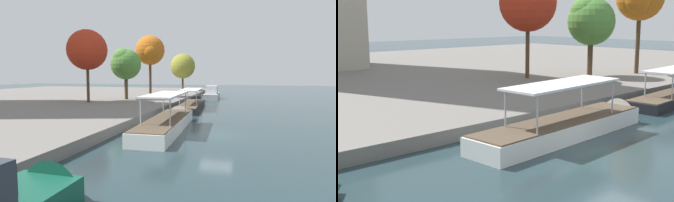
{
  "view_description": "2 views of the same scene",
  "coord_description": "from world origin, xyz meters",
  "views": [
    {
      "loc": [
        -21.58,
        -2.04,
        4.68
      ],
      "look_at": [
        3.44,
        4.88,
        2.24
      ],
      "focal_mm": 29.77,
      "sensor_mm": 36.0,
      "label": 1
    },
    {
      "loc": [
        -18.58,
        -11.55,
        6.66
      ],
      "look_at": [
        -0.15,
        8.07,
        1.69
      ],
      "focal_mm": 47.92,
      "sensor_mm": 36.0,
      "label": 2
    }
  ],
  "objects": [
    {
      "name": "ground_plane",
      "position": [
        0.0,
        0.0,
        0.0
      ],
      "size": [
        220.0,
        220.0,
        0.0
      ],
      "primitive_type": "plane",
      "color": "#23383D"
    },
    {
      "name": "tour_boat_2",
      "position": [
        1.52,
        4.3,
        0.37
      ],
      "size": [
        14.05,
        3.35,
        4.12
      ],
      "rotation": [
        0.0,
        0.0,
        0.05
      ],
      "color": "silver",
      "rests_on": "ground_plane"
    },
    {
      "name": "tour_boat_3",
      "position": [
        16.94,
        5.05,
        0.3
      ],
      "size": [
        14.11,
        3.41,
        3.79
      ],
      "rotation": [
        0.0,
        0.0,
        0.06
      ],
      "color": "black",
      "rests_on": "ground_plane"
    },
    {
      "name": "motor_yacht_4",
      "position": [
        34.05,
        4.21,
        0.67
      ],
      "size": [
        9.63,
        3.04,
        4.94
      ],
      "rotation": [
        0.0,
        0.0,
        0.04
      ],
      "color": "#9EA3A8",
      "rests_on": "ground_plane"
    },
    {
      "name": "tree_0",
      "position": [
        13.44,
        19.49,
        8.03
      ],
      "size": [
        5.65,
        5.65,
        10.21
      ],
      "color": "#4C3823",
      "rests_on": "dock_promenade"
    },
    {
      "name": "tree_1",
      "position": [
        24.78,
        13.83,
        8.83
      ],
      "size": [
        5.23,
        5.09,
        10.7
      ],
      "color": "#4C3823",
      "rests_on": "dock_promenade"
    },
    {
      "name": "tree_2",
      "position": [
        46.03,
        12.86,
        7.01
      ],
      "size": [
        6.12,
        6.12,
        9.11
      ],
      "color": "#4C3823",
      "rests_on": "dock_promenade"
    },
    {
      "name": "tree_3",
      "position": [
        19.16,
        16.27,
        6.56
      ],
      "size": [
        4.86,
        4.86,
        8.04
      ],
      "color": "#4C3823",
      "rests_on": "dock_promenade"
    }
  ]
}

